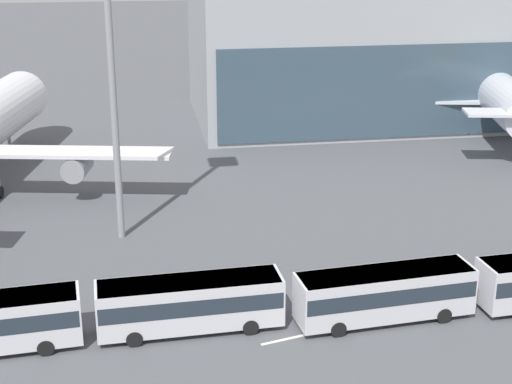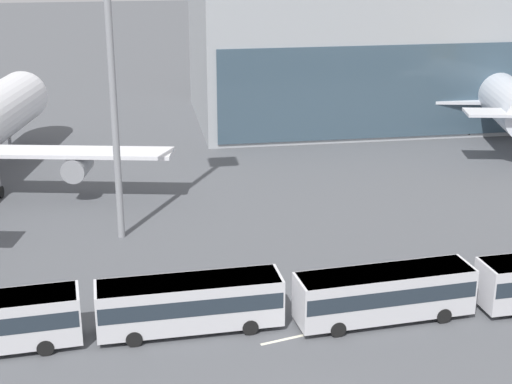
{
  "view_description": "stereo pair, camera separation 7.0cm",
  "coord_description": "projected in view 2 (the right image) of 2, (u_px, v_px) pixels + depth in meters",
  "views": [
    {
      "loc": [
        -9.28,
        -32.33,
        24.08
      ],
      "look_at": [
        -0.13,
        24.47,
        4.0
      ],
      "focal_mm": 55.0,
      "sensor_mm": 36.0,
      "label": 1
    },
    {
      "loc": [
        -9.21,
        -32.34,
        24.08
      ],
      "look_at": [
        -0.13,
        24.47,
        4.0
      ],
      "focal_mm": 55.0,
      "sensor_mm": 36.0,
      "label": 2
    }
  ],
  "objects": [
    {
      "name": "airliner_at_gate_far",
      "position": [
        496.0,
        92.0,
        90.76
      ],
      "size": [
        33.21,
        33.45,
        13.9
      ],
      "rotation": [
        0.0,
        0.0,
        1.37
      ],
      "color": "silver",
      "rests_on": "ground_plane"
    },
    {
      "name": "shuttle_bus_2",
      "position": [
        190.0,
        301.0,
        47.9
      ],
      "size": [
        11.47,
        3.28,
        3.36
      ],
      "rotation": [
        0.0,
        0.0,
        0.04
      ],
      "color": "silver",
      "rests_on": "ground_plane"
    },
    {
      "name": "shuttle_bus_3",
      "position": [
        385.0,
        292.0,
        49.13
      ],
      "size": [
        11.56,
        3.78,
        3.36
      ],
      "rotation": [
        0.0,
        0.0,
        0.09
      ],
      "color": "silver",
      "rests_on": "ground_plane"
    },
    {
      "name": "lane_stripe_3",
      "position": [
        332.0,
        329.0,
        48.66
      ],
      "size": [
        9.41,
        2.64,
        0.01
      ],
      "primitive_type": "cube",
      "rotation": [
        0.0,
        0.0,
        0.25
      ],
      "color": "silver",
      "rests_on": "ground_plane"
    }
  ]
}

